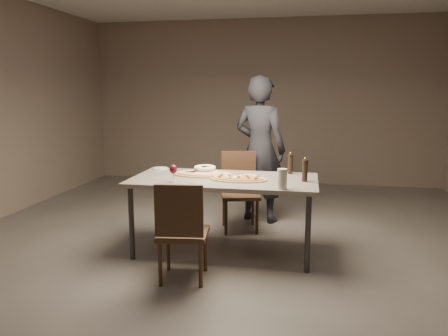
% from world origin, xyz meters
% --- Properties ---
extents(room, '(7.00, 7.00, 7.00)m').
position_xyz_m(room, '(0.00, 0.00, 1.40)').
color(room, '#5E5851').
rests_on(room, ground).
extents(dining_table, '(1.80, 0.90, 0.75)m').
position_xyz_m(dining_table, '(0.00, 0.00, 0.69)').
color(dining_table, gray).
rests_on(dining_table, ground).
extents(zucchini_pizza, '(0.55, 0.30, 0.05)m').
position_xyz_m(zucchini_pizza, '(0.15, -0.07, 0.77)').
color(zucchini_pizza, tan).
rests_on(zucchini_pizza, dining_table).
extents(ham_pizza, '(0.61, 0.34, 0.04)m').
position_xyz_m(ham_pizza, '(-0.23, 0.10, 0.77)').
color(ham_pizza, tan).
rests_on(ham_pizza, dining_table).
extents(bread_basket, '(0.22, 0.22, 0.08)m').
position_xyz_m(bread_basket, '(-0.24, 0.20, 0.80)').
color(bread_basket, '#F6E9C8').
rests_on(bread_basket, dining_table).
extents(oil_dish, '(0.14, 0.14, 0.02)m').
position_xyz_m(oil_dish, '(0.23, 0.12, 0.76)').
color(oil_dish, white).
rests_on(oil_dish, dining_table).
extents(pepper_mill_left, '(0.06, 0.06, 0.23)m').
position_xyz_m(pepper_mill_left, '(0.77, -0.01, 0.86)').
color(pepper_mill_left, black).
rests_on(pepper_mill_left, dining_table).
extents(pepper_mill_right, '(0.06, 0.06, 0.22)m').
position_xyz_m(pepper_mill_right, '(0.62, 0.36, 0.86)').
color(pepper_mill_right, black).
rests_on(pepper_mill_right, dining_table).
extents(carafe, '(0.09, 0.09, 0.18)m').
position_xyz_m(carafe, '(0.59, -0.38, 0.84)').
color(carafe, silver).
rests_on(carafe, dining_table).
extents(wine_glass, '(0.07, 0.07, 0.16)m').
position_xyz_m(wine_glass, '(-0.43, -0.27, 0.86)').
color(wine_glass, silver).
rests_on(wine_glass, dining_table).
extents(side_plate, '(0.16, 0.16, 0.01)m').
position_xyz_m(side_plate, '(-0.78, 0.38, 0.76)').
color(side_plate, white).
rests_on(side_plate, dining_table).
extents(chair_near, '(0.45, 0.45, 0.86)m').
position_xyz_m(chair_near, '(-0.21, -0.78, 0.48)').
color(chair_near, '#3D2719').
rests_on(chair_near, ground).
extents(chair_far, '(0.52, 0.52, 0.90)m').
position_xyz_m(chair_far, '(0.03, 0.79, 0.50)').
color(chair_far, '#3D2719').
rests_on(chair_far, ground).
extents(diner, '(0.75, 0.61, 1.78)m').
position_xyz_m(diner, '(0.22, 1.15, 0.89)').
color(diner, black).
rests_on(diner, ground).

